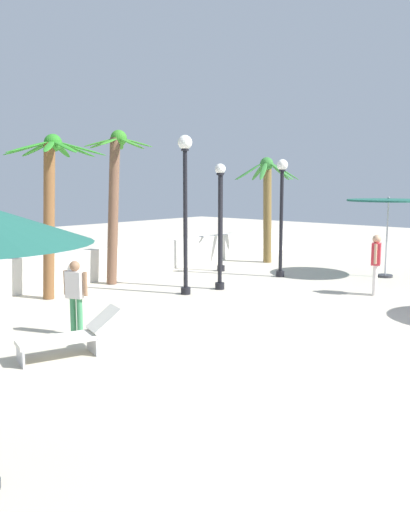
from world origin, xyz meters
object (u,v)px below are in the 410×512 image
(patio_umbrella_2, at_px, (388,204))
(palm_tree_3, at_px, (115,188))
(lamp_post_0, at_px, (185,193))
(lamp_post_2, at_px, (282,205))
(guest_0, at_px, (76,291))
(palm_tree_2, at_px, (51,192))
(lamp_post_1, at_px, (220,221))
(lounge_chair_0, at_px, (70,335))
(palm_tree_0, at_px, (267,196))
(guest_1, at_px, (376,259))
(lamp_post_3, at_px, (221,212))

(patio_umbrella_2, height_order, palm_tree_3, palm_tree_3)
(patio_umbrella_2, bearing_deg, lamp_post_0, 153.93)
(lamp_post_2, xyz_separation_m, guest_0, (-8.65, -0.61, -1.50))
(palm_tree_2, height_order, lamp_post_1, palm_tree_2)
(palm_tree_2, height_order, lounge_chair_0, palm_tree_2)
(palm_tree_0, height_order, guest_0, palm_tree_0)
(lamp_post_1, bearing_deg, guest_1, -59.36)
(palm_tree_0, bearing_deg, palm_tree_3, 170.85)
(palm_tree_2, bearing_deg, guest_0, -116.15)
(palm_tree_0, xyz_separation_m, lamp_post_3, (-2.77, 0.06, -0.52))
(palm_tree_3, bearing_deg, palm_tree_0, -9.15)
(guest_1, bearing_deg, palm_tree_2, 133.47)
(lounge_chair_0, bearing_deg, lamp_post_0, 22.06)
(palm_tree_0, relative_size, guest_0, 2.66)
(lamp_post_2, relative_size, guest_0, 2.51)
(palm_tree_0, height_order, palm_tree_3, palm_tree_3)
(lamp_post_1, xyz_separation_m, lounge_chair_0, (-6.55, -1.89, -1.67))
(palm_tree_0, bearing_deg, palm_tree_2, 175.79)
(lamp_post_3, distance_m, guest_0, 8.80)
(guest_0, xyz_separation_m, guest_1, (7.93, -3.04, 0.11))
(palm_tree_2, height_order, guest_1, palm_tree_2)
(lamp_post_0, distance_m, lamp_post_1, 1.48)
(patio_umbrella_2, distance_m, palm_tree_0, 4.92)
(palm_tree_3, distance_m, lamp_post_1, 3.53)
(lamp_post_1, distance_m, lamp_post_3, 3.31)
(palm_tree_0, distance_m, lamp_post_1, 5.74)
(lounge_chair_0, bearing_deg, palm_tree_3, 44.10)
(patio_umbrella_2, bearing_deg, guest_0, 169.17)
(palm_tree_0, distance_m, lamp_post_3, 2.82)
(patio_umbrella_2, bearing_deg, palm_tree_0, 89.54)
(lamp_post_1, relative_size, guest_0, 2.38)
(palm_tree_2, xyz_separation_m, lamp_post_2, (6.93, -2.89, -0.48))
(lamp_post_1, bearing_deg, palm_tree_3, 114.11)
(lamp_post_0, xyz_separation_m, lamp_post_2, (4.18, -0.47, -0.45))
(palm_tree_2, distance_m, lounge_chair_0, 5.86)
(guest_0, height_order, guest_1, guest_1)
(lamp_post_1, bearing_deg, guest_0, -171.95)
(lamp_post_3, bearing_deg, guest_1, -92.86)
(palm_tree_2, xyz_separation_m, guest_1, (6.21, -6.55, -1.87))
(lamp_post_0, xyz_separation_m, lounge_chair_0, (-5.36, -2.17, -2.50))
(palm_tree_2, bearing_deg, lamp_post_0, -41.51)
(palm_tree_2, height_order, lamp_post_0, lamp_post_0)
(guest_0, bearing_deg, lamp_post_2, 4.06)
(lamp_post_1, relative_size, guest_1, 2.16)
(palm_tree_2, distance_m, guest_0, 4.38)
(lamp_post_1, height_order, guest_1, lamp_post_1)
(lamp_post_0, distance_m, lounge_chair_0, 6.30)
(lamp_post_1, bearing_deg, patio_umbrella_2, -28.65)
(lamp_post_0, relative_size, lounge_chair_0, 2.29)
(palm_tree_0, relative_size, lamp_post_0, 0.93)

